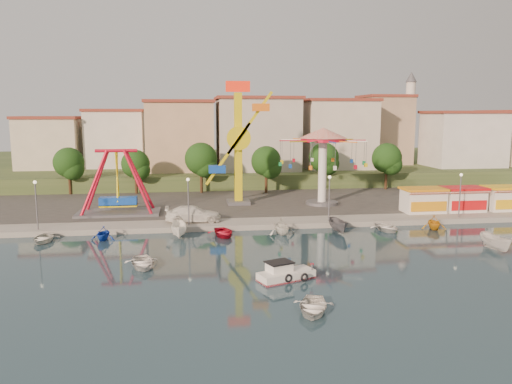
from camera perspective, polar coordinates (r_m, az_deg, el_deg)
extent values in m
plane|color=#142B39|center=(44.29, 2.87, -7.92)|extent=(200.00, 200.00, 0.00)
cube|color=#9E998E|center=(104.71, -3.32, 2.06)|extent=(200.00, 100.00, 0.60)
cube|color=#4C4944|center=(73.12, -1.41, -0.69)|extent=(90.00, 28.00, 0.01)
cube|color=#384C26|center=(109.53, -3.53, 2.99)|extent=(200.00, 60.00, 3.00)
cube|color=#59595E|center=(63.93, -15.40, -2.28)|extent=(10.00, 5.00, 0.30)
cube|color=#1548B8|center=(63.67, -15.46, -1.00)|extent=(4.50, 1.40, 1.00)
cylinder|color=red|center=(62.93, -15.69, 4.57)|extent=(5.00, 0.40, 0.40)
cube|color=#59595E|center=(68.39, -2.02, -1.16)|extent=(3.00, 3.00, 0.50)
cube|color=yellow|center=(67.50, -2.05, 4.91)|extent=(1.00, 1.00, 15.00)
cube|color=red|center=(67.42, -2.09, 11.97)|extent=(3.20, 0.50, 1.40)
cylinder|color=yellow|center=(66.61, -1.99, 6.15)|extent=(3.20, 0.50, 3.20)
cube|color=yellow|center=(66.51, -0.71, 7.90)|extent=(6.15, 0.35, 8.31)
cube|color=orange|center=(66.69, 0.55, 9.64)|extent=(2.20, 1.20, 1.00)
cylinder|color=#59595E|center=(68.62, 7.52, -1.24)|extent=(4.40, 4.40, 0.40)
cylinder|color=white|center=(67.99, 7.59, 2.33)|extent=(1.10, 1.10, 9.00)
cylinder|color=red|center=(67.64, 7.67, 5.95)|extent=(6.00, 6.00, 0.50)
cone|color=red|center=(67.60, 7.68, 6.71)|extent=(6.40, 6.40, 1.40)
cube|color=white|center=(65.88, 18.56, -1.00)|extent=(5.00, 3.00, 2.80)
cube|color=orange|center=(65.64, 18.63, 0.34)|extent=(5.40, 3.40, 0.25)
cube|color=red|center=(64.19, 19.28, -0.20)|extent=(5.00, 0.77, 0.43)
cube|color=white|center=(68.37, 22.55, -0.87)|extent=(5.00, 3.00, 2.80)
cube|color=red|center=(68.14, 22.63, 0.42)|extent=(5.40, 3.40, 0.25)
cube|color=red|center=(66.75, 23.34, -0.10)|extent=(5.00, 0.77, 0.43)
cube|color=white|center=(71.49, 26.61, -0.73)|extent=(5.00, 3.00, 2.80)
cube|color=gold|center=(71.27, 26.70, 0.50)|extent=(5.40, 3.40, 0.25)
cylinder|color=#59595E|center=(57.83, -23.79, -1.52)|extent=(0.14, 0.14, 5.00)
cylinder|color=#59595E|center=(55.52, -7.73, -1.24)|extent=(0.14, 0.14, 5.00)
cylinder|color=#59595E|center=(57.73, 8.36, -0.86)|extent=(0.14, 0.14, 5.00)
cylinder|color=#59595E|center=(63.99, 22.27, -0.48)|extent=(0.14, 0.14, 5.00)
cylinder|color=#382314|center=(81.39, -20.50, 1.01)|extent=(0.44, 0.44, 3.60)
sphere|color=black|center=(81.05, -20.62, 3.17)|extent=(4.60, 4.60, 4.60)
cylinder|color=#382314|center=(79.04, -13.53, 1.03)|extent=(0.44, 0.44, 3.40)
sphere|color=black|center=(78.70, -13.61, 3.14)|extent=(4.35, 4.35, 4.35)
cylinder|color=#382314|center=(78.17, -6.26, 1.34)|extent=(0.44, 0.44, 3.92)
sphere|color=black|center=(77.80, -6.30, 3.80)|extent=(5.02, 5.02, 5.02)
cylinder|color=#382314|center=(77.64, 1.17, 1.24)|extent=(0.44, 0.44, 3.66)
sphere|color=black|center=(77.28, 1.18, 3.55)|extent=(4.68, 4.68, 4.68)
cylinder|color=#382314|center=(82.62, 7.72, 1.68)|extent=(0.44, 0.44, 3.80)
sphere|color=black|center=(82.28, 7.77, 3.94)|extent=(4.86, 4.86, 4.86)
cylinder|color=#382314|center=(84.14, 14.63, 1.59)|extent=(0.44, 0.44, 3.77)
sphere|color=black|center=(83.80, 14.72, 3.79)|extent=(4.83, 4.83, 4.83)
cube|color=beige|center=(91.45, -24.00, 5.73)|extent=(9.26, 9.53, 11.87)
cube|color=silver|center=(94.18, -15.96, 5.24)|extent=(12.33, 9.01, 8.63)
cube|color=tan|center=(93.72, -7.92, 6.28)|extent=(11.95, 9.28, 11.23)
cube|color=beige|center=(91.60, 0.79, 5.67)|extent=(12.59, 10.50, 9.20)
cube|color=beige|center=(97.78, 8.36, 5.79)|extent=(10.75, 9.23, 9.24)
cube|color=tan|center=(100.48, 16.02, 6.19)|extent=(12.77, 10.96, 11.21)
cube|color=silver|center=(104.37, 22.35, 6.27)|extent=(8.23, 8.98, 12.36)
cube|color=beige|center=(114.89, 26.24, 5.31)|extent=(11.59, 10.93, 8.76)
cylinder|color=silver|center=(105.23, 17.10, 7.56)|extent=(1.80, 1.80, 16.00)
cylinder|color=#59595E|center=(105.26, 17.23, 10.28)|extent=(2.80, 2.80, 0.30)
cone|color=#59595E|center=(105.46, 17.33, 12.45)|extent=(2.20, 2.20, 2.00)
cube|color=white|center=(39.61, 3.46, -9.58)|extent=(4.81, 3.23, 0.81)
cube|color=red|center=(39.67, 3.46, -9.85)|extent=(4.81, 3.23, 0.14)
cube|color=white|center=(39.38, 2.67, -8.65)|extent=(2.17, 1.91, 0.81)
cube|color=black|center=(39.25, 2.67, -8.03)|extent=(2.40, 2.14, 0.11)
torus|color=black|center=(38.73, 3.72, -9.81)|extent=(0.70, 0.42, 0.68)
torus|color=black|center=(39.03, 5.55, -9.69)|extent=(0.70, 0.42, 0.68)
imported|color=white|center=(43.57, -12.86, -7.86)|extent=(3.52, 4.44, 0.83)
imported|color=silver|center=(33.53, 6.49, -12.90)|extent=(3.76, 4.49, 0.80)
imported|color=silver|center=(52.54, 25.76, -5.21)|extent=(1.82, 4.23, 1.60)
imported|color=white|center=(57.42, -7.19, -2.50)|extent=(6.33, 2.67, 1.82)
imported|color=silver|center=(54.99, -23.17, -4.88)|extent=(2.92, 3.92, 0.78)
imported|color=#143AB6|center=(53.61, -17.07, -4.51)|extent=(2.82, 3.14, 1.47)
imported|color=white|center=(52.86, -8.77, -4.30)|extent=(1.64, 4.27, 1.64)
imported|color=red|center=(53.05, -3.77, -4.63)|extent=(3.45, 4.36, 0.82)
imported|color=silver|center=(53.71, 2.93, -3.93)|extent=(3.62, 3.95, 1.76)
imported|color=#5B5A5F|center=(55.23, 9.40, -3.80)|extent=(1.78, 4.08, 1.54)
imported|color=white|center=(57.17, 14.75, -3.92)|extent=(3.34, 4.26, 0.80)
imported|color=orange|center=(59.37, 19.67, -3.27)|extent=(3.30, 3.61, 1.63)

